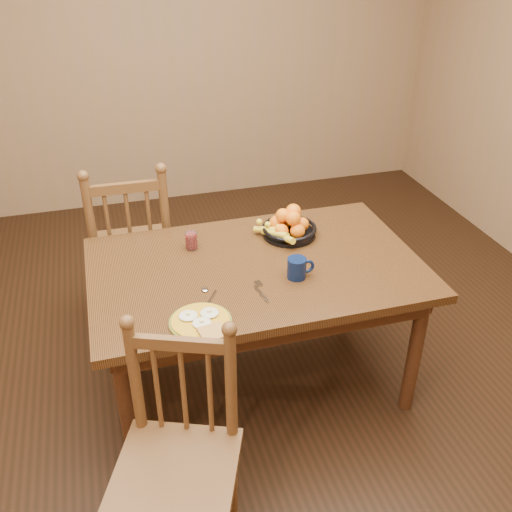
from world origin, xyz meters
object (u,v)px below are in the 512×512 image
object	(u,v)px
breakfast_plate	(201,322)
fruit_bowl	(288,227)
chair_near	(178,458)
dining_table	(256,279)
chair_far	(132,248)
coffee_mug	(298,268)

from	to	relation	value
breakfast_plate	fruit_bowl	distance (m)	0.86
chair_near	breakfast_plate	world-z (taller)	chair_near
fruit_bowl	chair_near	bearing A→B (deg)	-126.74
dining_table	chair_far	distance (m)	0.93
breakfast_plate	coffee_mug	bearing A→B (deg)	24.28
coffee_mug	fruit_bowl	bearing A→B (deg)	77.38
dining_table	chair_far	size ratio (longest dim) A/B	1.50
chair_far	coffee_mug	distance (m)	1.17
chair_near	coffee_mug	world-z (taller)	chair_near
chair_near	fruit_bowl	world-z (taller)	chair_near
breakfast_plate	chair_near	bearing A→B (deg)	-113.73
dining_table	breakfast_plate	world-z (taller)	breakfast_plate
chair_near	breakfast_plate	size ratio (longest dim) A/B	3.34
breakfast_plate	chair_far	bearing A→B (deg)	100.30
chair_far	coffee_mug	bearing A→B (deg)	129.91
chair_near	fruit_bowl	distance (m)	1.34
breakfast_plate	fruit_bowl	bearing A→B (deg)	46.28
coffee_mug	breakfast_plate	bearing A→B (deg)	-155.72
chair_near	breakfast_plate	bearing A→B (deg)	88.39
chair_far	breakfast_plate	xyz separation A→B (m)	(0.20, -1.12, 0.24)
chair_far	breakfast_plate	world-z (taller)	chair_far
dining_table	chair_near	world-z (taller)	chair_near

